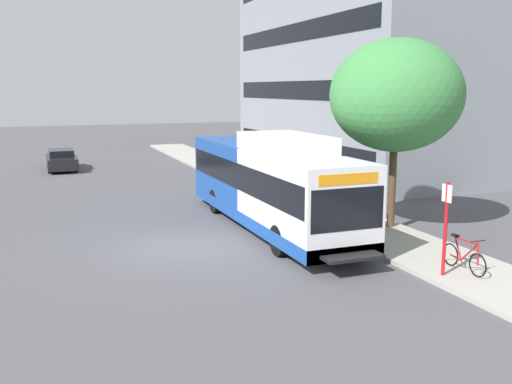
# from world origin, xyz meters

# --- Properties ---
(ground_plane) EXTENTS (120.00, 120.00, 0.00)m
(ground_plane) POSITION_xyz_m (0.00, 8.00, 0.00)
(ground_plane) COLOR #4C4C51
(sidewalk_curb) EXTENTS (3.00, 56.00, 0.14)m
(sidewalk_curb) POSITION_xyz_m (7.00, 6.00, 0.07)
(sidewalk_curb) COLOR #A8A399
(sidewalk_curb) RESTS_ON ground
(transit_bus) EXTENTS (2.58, 12.25, 3.65)m
(transit_bus) POSITION_xyz_m (3.84, 1.48, 1.70)
(transit_bus) COLOR white
(transit_bus) RESTS_ON ground
(bus_stop_sign_pole) EXTENTS (0.10, 0.36, 2.60)m
(bus_stop_sign_pole) POSITION_xyz_m (5.99, -5.79, 1.65)
(bus_stop_sign_pole) COLOR red
(bus_stop_sign_pole) RESTS_ON sidewalk_curb
(bicycle_parked) EXTENTS (0.52, 1.76, 1.02)m
(bicycle_parked) POSITION_xyz_m (6.76, -5.72, 0.56)
(bicycle_parked) COLOR black
(bicycle_parked) RESTS_ON sidewalk_curb
(street_tree_near_stop) EXTENTS (4.78, 4.78, 6.87)m
(street_tree_near_stop) POSITION_xyz_m (7.95, -0.44, 4.97)
(street_tree_near_stop) COLOR #4C3823
(street_tree_near_stop) RESTS_ON sidewalk_curb
(parked_car_far_lane) EXTENTS (1.80, 4.50, 1.33)m
(parked_car_far_lane) POSITION_xyz_m (-2.75, 20.83, 0.66)
(parked_car_far_lane) COLOR black
(parked_car_far_lane) RESTS_ON ground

